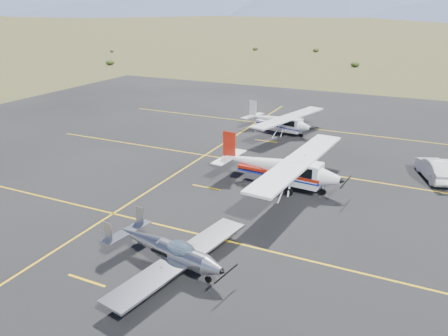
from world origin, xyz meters
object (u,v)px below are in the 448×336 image
Objects in this scene: aircraft_low_wing at (171,251)px; sedan at (436,169)px; aircraft_plain at (280,121)px; aircraft_cessna at (280,166)px.

aircraft_low_wing is 1.92× the size of sedan.
aircraft_plain is 2.29× the size of sedan.
sedan is (12.93, -6.19, -0.39)m from aircraft_plain.
aircraft_plain is at bearing -45.85° from sedan.
aircraft_low_wing is at bearing -92.43° from aircraft_cessna.
sedan is (10.35, 16.42, -0.13)m from aircraft_low_wing.
sedan is at bearing -10.26° from aircraft_plain.
aircraft_low_wing is 10.92m from aircraft_cessna.
aircraft_cessna is at bearing 11.74° from sedan.
aircraft_cessna reaches higher than aircraft_low_wing.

